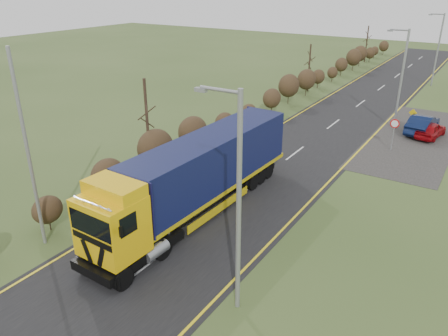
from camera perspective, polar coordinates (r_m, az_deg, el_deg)
ground at (r=22.02m, az=-3.59°, el=-7.84°), size 160.00×160.00×0.00m
road at (r=29.78m, az=7.70°, el=0.72°), size 8.00×120.00×0.02m
layby at (r=37.22m, az=23.54°, el=3.63°), size 6.00×18.00×0.02m
lane_markings at (r=29.51m, az=7.45°, el=0.56°), size 7.52×116.00×0.01m
hedgerow at (r=30.36m, az=-4.17°, el=4.58°), size 2.24×102.04×6.05m
lorry at (r=22.28m, az=-3.46°, el=-0.70°), size 2.86×14.71×4.08m
car_red_hatchback at (r=37.67m, az=25.39°, el=4.52°), size 2.07×3.85×1.25m
car_blue_sedan at (r=38.39m, az=24.48°, el=5.21°), size 2.02×4.68×1.50m
streetlight_near at (r=14.86m, az=1.63°, el=-3.95°), size 1.79×0.18×8.37m
streetlight_mid at (r=37.98m, az=22.09°, el=11.08°), size 1.70×0.18×7.94m
streetlight_far at (r=56.14m, az=26.11°, el=14.00°), size 1.71×0.18×7.98m
left_pole at (r=20.60m, az=-24.21°, el=1.71°), size 0.16×0.16×9.03m
speed_sign at (r=33.36m, az=21.32°, el=4.81°), size 0.65×0.10×2.35m
warning_board at (r=39.10m, az=23.37°, el=6.13°), size 0.66×0.11×1.72m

